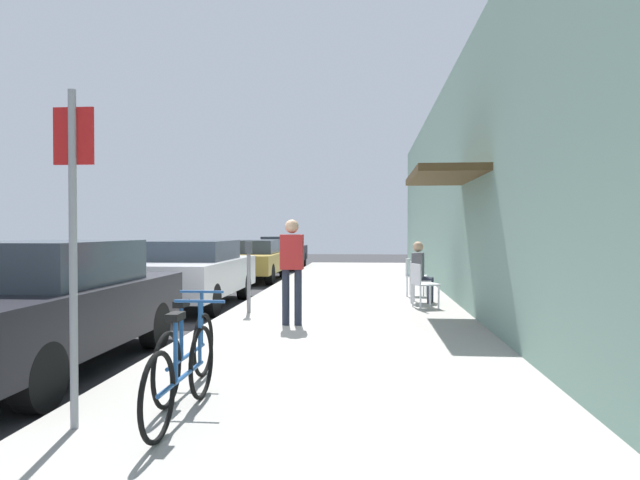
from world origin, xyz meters
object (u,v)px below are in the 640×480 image
parked_car_2 (254,259)px  cafe_chair_1 (418,279)px  parked_car_1 (194,272)px  street_sign (73,231)px  bicycle_0 (182,374)px  seated_patron_1 (421,270)px  parking_meter (249,271)px  parked_car_3 (281,252)px  bicycle_1 (187,353)px  cafe_chair_0 (422,282)px  pedestrian_standing (292,263)px  parked_car_0 (45,305)px  cafe_chair_2 (413,274)px

parked_car_2 → cafe_chair_1: parked_car_2 is taller
parked_car_1 → street_sign: 7.80m
bicycle_0 → seated_patron_1: seated_patron_1 is taller
parked_car_2 → parking_meter: parking_meter is taller
parked_car_3 → seated_patron_1: bearing=-67.9°
parked_car_1 → bicycle_1: (2.03, -6.54, -0.27)m
cafe_chair_0 → seated_patron_1: 0.84m
street_sign → cafe_chair_0: 7.77m
parked_car_1 → seated_patron_1: parked_car_1 is taller
pedestrian_standing → parked_car_2: bearing=105.5°
bicycle_1 → pedestrian_standing: size_ratio=1.01×
street_sign → pedestrian_standing: (1.03, 4.75, -0.52)m
parked_car_2 → street_sign: street_sign is taller
parked_car_2 → pedestrian_standing: pedestrian_standing is taller
parking_meter → street_sign: (-0.05, -6.02, 0.75)m
parked_car_0 → cafe_chair_1: size_ratio=5.06×
cafe_chair_1 → cafe_chair_2: size_ratio=1.00×
parked_car_2 → street_sign: bearing=-83.8°
parked_car_2 → cafe_chair_2: parked_car_2 is taller
parking_meter → seated_patron_1: size_ratio=1.02×
parked_car_3 → cafe_chair_0: (4.81, -12.78, -0.10)m
parked_car_2 → parked_car_1: bearing=-90.0°
bicycle_0 → cafe_chair_2: 9.05m
parked_car_0 → cafe_chair_0: 6.86m
parked_car_1 → parked_car_2: bearing=90.0°
bicycle_1 → cafe_chair_2: (2.77, 7.92, 0.14)m
street_sign → parked_car_1: bearing=101.2°
parked_car_1 → parking_meter: (1.55, -1.58, 0.14)m
seated_patron_1 → cafe_chair_2: 1.23m
parked_car_3 → seated_patron_1: 12.91m
parked_car_2 → cafe_chair_2: (4.81, -4.88, -0.08)m
parked_car_0 → parked_car_1: size_ratio=1.00×
parking_meter → street_sign: street_sign is taller
bicycle_0 → cafe_chair_0: 7.13m
parked_car_2 → bicycle_0: (2.25, -13.56, -0.22)m
bicycle_1 → parked_car_0: bearing=153.6°
pedestrian_standing → seated_patron_1: bearing=52.3°
cafe_chair_0 → cafe_chair_1: size_ratio=1.00×
street_sign → seated_patron_1: bearing=66.6°
street_sign → pedestrian_standing: 4.89m
parking_meter → street_sign: size_ratio=0.51×
parked_car_1 → cafe_chair_1: size_ratio=5.06×
parking_meter → cafe_chair_0: size_ratio=1.52×
parked_car_3 → cafe_chair_1: (4.81, -11.95, -0.10)m
parked_car_3 → street_sign: street_sign is taller
street_sign → cafe_chair_0: size_ratio=2.99×
parking_meter → pedestrian_standing: size_ratio=0.78×
parked_car_0 → pedestrian_standing: bearing=46.6°
seated_patron_1 → pedestrian_standing: 3.83m
parked_car_1 → parked_car_2: parked_car_1 is taller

